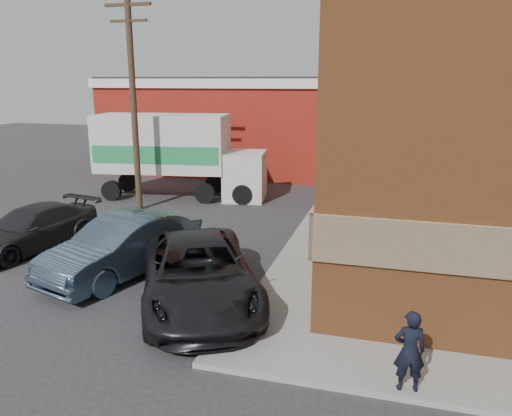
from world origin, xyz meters
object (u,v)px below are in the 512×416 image
Objects in this scene: suv_b at (31,229)px; box_truck at (178,150)px; man at (410,351)px; sedan at (123,246)px; warehouse at (246,124)px; utility_pole at (133,97)px; suv_a at (198,273)px.

box_truck is (1.58, 8.26, 1.54)m from suv_b.
man is 8.64m from sedan.
warehouse is 3.40× the size of suv_b.
warehouse is 11.27m from utility_pole.
utility_pole is at bearing 132.23° from sedan.
suv_a is (6.00, -8.02, -3.94)m from utility_pole.
box_truck reaches higher than sedan.
box_truck reaches higher than man.
man is at bearing -43.84° from utility_pole.
suv_b is (-6.85, 2.36, -0.12)m from suv_a.
sedan is 0.87× the size of suv_a.
warehouse is 8.45m from box_truck.
utility_pole is 8.47m from sedan.
suv_b is at bearing -98.54° from utility_pole.
utility_pole reaches higher than warehouse.
utility_pole is at bearing -113.99° from box_truck.
warehouse is at bearing 82.23° from utility_pole.
sedan is 1.06× the size of suv_b.
warehouse is 19.64m from suv_a.
man is at bearing -8.94° from sedan.
sedan is at bearing -3.61° from suv_b.
suv_b is at bearing -109.17° from box_truck.
utility_pole is 5.96× the size of man.
sedan reaches higher than man.
suv_b is at bearing -98.03° from warehouse.
suv_b is at bearing 133.46° from suv_a.
sedan is at bearing -84.50° from warehouse.
suv_b is (-4.06, 1.13, -0.14)m from sedan.
warehouse is at bearing 112.39° from sedan.
warehouse is 23.62m from man.
sedan is at bearing -36.34° from man.
man is at bearing -60.41° from box_truck.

